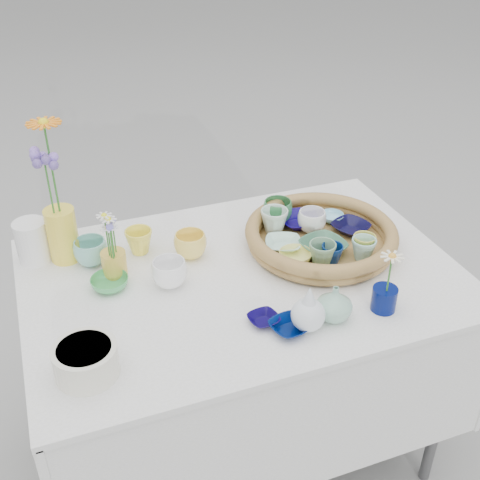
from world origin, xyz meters
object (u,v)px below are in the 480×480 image
object	(u,v)px
display_table	(242,445)
tall_vase_yellow	(63,235)
wicker_tray	(321,236)
bud_vase_seafoam	(334,303)

from	to	relation	value
display_table	tall_vase_yellow	bearing A→B (deg)	151.04
wicker_tray	bud_vase_seafoam	size ratio (longest dim) A/B	4.74
display_table	tall_vase_yellow	size ratio (longest dim) A/B	7.44
display_table	wicker_tray	distance (m)	0.85
tall_vase_yellow	display_table	bearing A→B (deg)	-28.96
wicker_tray	bud_vase_seafoam	world-z (taller)	bud_vase_seafoam
display_table	bud_vase_seafoam	distance (m)	0.87
wicker_tray	bud_vase_seafoam	bearing A→B (deg)	-111.24
display_table	tall_vase_yellow	distance (m)	1.01
bud_vase_seafoam	tall_vase_yellow	distance (m)	0.83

